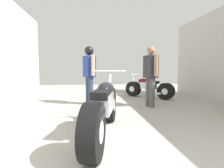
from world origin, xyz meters
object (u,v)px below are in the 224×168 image
at_px(mechanic_in_blue, 150,73).
at_px(mechanic_with_helmet, 89,70).
at_px(motorcycle_maroon_cruiser, 103,109).
at_px(motorcycle_black_naked, 149,88).

bearing_deg(mechanic_in_blue, mechanic_with_helmet, 162.24).
relative_size(motorcycle_maroon_cruiser, mechanic_with_helmet, 1.25).
bearing_deg(motorcycle_black_naked, mechanic_with_helmet, -157.13).
distance_m(motorcycle_black_naked, mechanic_in_blue, 1.70).
height_order(mechanic_in_blue, mechanic_with_helmet, mechanic_with_helmet).
distance_m(motorcycle_maroon_cruiser, mechanic_in_blue, 2.58).
bearing_deg(motorcycle_maroon_cruiser, mechanic_with_helmet, 95.31).
bearing_deg(mechanic_with_helmet, motorcycle_black_naked, 22.87).
bearing_deg(motorcycle_maroon_cruiser, motorcycle_black_naked, 60.49).
bearing_deg(motorcycle_black_naked, motorcycle_maroon_cruiser, -119.51).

